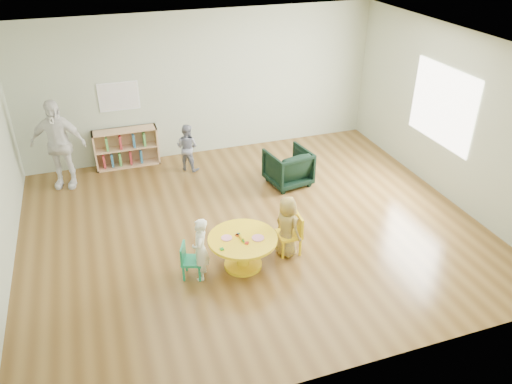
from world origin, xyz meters
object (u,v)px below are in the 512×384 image
(kid_chair_right, at_px, (292,233))
(bookshelf, at_px, (126,148))
(armchair, at_px, (288,167))
(child_right, at_px, (287,226))
(child_left, at_px, (200,249))
(kid_chair_left, at_px, (189,260))
(adult_caretaker, at_px, (58,144))
(toddler, at_px, (187,147))
(activity_table, at_px, (243,246))

(kid_chair_right, bearing_deg, bookshelf, 31.19)
(armchair, distance_m, child_right, 2.12)
(child_left, bearing_deg, kid_chair_right, 116.16)
(kid_chair_left, height_order, adult_caretaker, adult_caretaker)
(child_left, xyz_separation_m, toddler, (0.51, 3.24, -0.00))
(bookshelf, height_order, armchair, bookshelf)
(child_right, height_order, adult_caretaker, adult_caretaker)
(kid_chair_left, xyz_separation_m, bookshelf, (-0.44, 3.73, 0.09))
(adult_caretaker, bearing_deg, bookshelf, 39.01)
(activity_table, distance_m, child_left, 0.62)
(armchair, bearing_deg, child_left, 35.41)
(kid_chair_right, xyz_separation_m, child_right, (-0.09, -0.02, 0.14))
(activity_table, xyz_separation_m, armchair, (1.50, 2.04, -0.00))
(armchair, distance_m, adult_caretaker, 4.06)
(kid_chair_right, relative_size, armchair, 0.84)
(activity_table, height_order, child_left, child_left)
(armchair, bearing_deg, toddler, -45.42)
(bookshelf, xyz_separation_m, adult_caretaker, (-1.15, -0.48, 0.45))
(toddler, bearing_deg, armchair, -175.42)
(kid_chair_left, relative_size, child_left, 0.55)
(child_left, bearing_deg, kid_chair_left, -95.60)
(adult_caretaker, bearing_deg, activity_table, -38.26)
(child_left, xyz_separation_m, child_right, (1.29, 0.13, 0.01))
(bookshelf, relative_size, adult_caretaker, 0.74)
(kid_chair_right, bearing_deg, toddler, 18.69)
(activity_table, bearing_deg, armchair, 53.68)
(activity_table, bearing_deg, toddler, 91.70)
(kid_chair_left, height_order, kid_chair_right, kid_chair_right)
(activity_table, relative_size, child_right, 1.03)
(bookshelf, xyz_separation_m, child_left, (0.58, -3.80, 0.09))
(bookshelf, relative_size, child_left, 1.31)
(activity_table, height_order, kid_chair_left, activity_table)
(kid_chair_left, bearing_deg, bookshelf, -152.04)
(armchair, relative_size, adult_caretaker, 0.45)
(activity_table, bearing_deg, child_left, -175.44)
(toddler, bearing_deg, kid_chair_right, 146.30)
(activity_table, distance_m, kid_chair_left, 0.75)
(kid_chair_left, distance_m, adult_caretaker, 3.66)
(kid_chair_left, bearing_deg, kid_chair_right, 114.19)
(toddler, xyz_separation_m, adult_caretaker, (-2.24, 0.08, 0.35))
(armchair, bearing_deg, kid_chair_right, 60.16)
(toddler, bearing_deg, child_left, 121.70)
(armchair, relative_size, child_left, 0.79)
(activity_table, relative_size, child_left, 1.05)
(bookshelf, bearing_deg, armchair, -32.66)
(kid_chair_right, bearing_deg, child_left, 99.12)
(activity_table, bearing_deg, bookshelf, 107.52)
(kid_chair_left, xyz_separation_m, adult_caretaker, (-1.59, 3.25, 0.54))
(kid_chair_right, bearing_deg, child_right, 105.81)
(kid_chair_right, xyz_separation_m, toddler, (-0.87, 3.09, 0.13))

